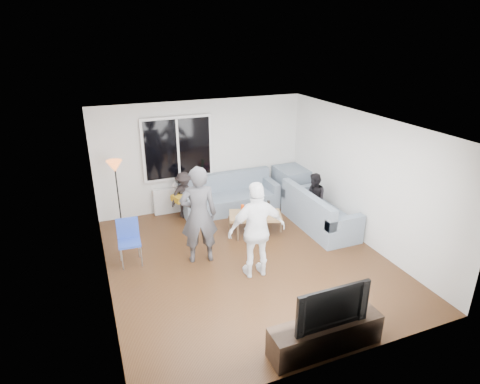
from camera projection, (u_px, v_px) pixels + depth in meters
name	position (u px, v px, depth m)	size (l,w,h in m)	color
floor	(247.00, 261.00, 7.63)	(5.00, 5.50, 0.04)	#56351C
ceiling	(248.00, 123.00, 6.64)	(5.00, 5.50, 0.04)	white
wall_back	(202.00, 155.00, 9.52)	(5.00, 0.04, 2.60)	silver
wall_front	(338.00, 280.00, 4.75)	(5.00, 0.04, 2.60)	silver
wall_left	(99.00, 220.00, 6.27)	(0.04, 5.50, 2.60)	silver
wall_right	(364.00, 179.00, 8.00)	(0.04, 5.50, 2.60)	silver
window_frame	(178.00, 148.00, 9.15)	(1.62, 0.06, 1.47)	white
window_glass	(178.00, 149.00, 9.12)	(1.50, 0.02, 1.35)	black
window_mullion	(178.00, 149.00, 9.11)	(0.05, 0.03, 1.35)	white
radiator	(181.00, 199.00, 9.58)	(1.30, 0.12, 0.62)	silver
potted_plant	(198.00, 177.00, 9.52)	(0.21, 0.17, 0.38)	#3A6C2B
vase	(175.00, 185.00, 9.36)	(0.16, 0.16, 0.17)	white
sofa_back_section	(230.00, 193.00, 9.59)	(2.30, 0.85, 0.85)	slate
sofa_right_section	(320.00, 209.00, 8.76)	(0.85, 2.00, 0.85)	slate
sofa_corner	(293.00, 184.00, 10.19)	(0.85, 0.85, 0.85)	slate
cushion_yellow	(181.00, 198.00, 9.13)	(0.38, 0.32, 0.14)	#B9891B
cushion_red	(189.00, 195.00, 9.27)	(0.36, 0.30, 0.13)	maroon
coffee_table	(255.00, 223.00, 8.63)	(1.10, 0.60, 0.40)	#A68050
pitcher	(253.00, 211.00, 8.52)	(0.17, 0.17, 0.17)	maroon
side_chair	(129.00, 243.00, 7.34)	(0.40, 0.40, 0.86)	#2946B2
floor_lamp	(118.00, 196.00, 8.51)	(0.32, 0.32, 1.56)	orange
player_left	(199.00, 215.00, 7.28)	(0.68, 0.45, 1.87)	#444348
player_right	(257.00, 230.00, 6.86)	(1.02, 0.43, 1.75)	white
spectator_right	(314.00, 198.00, 8.93)	(0.56, 0.43, 1.15)	black
spectator_back	(184.00, 195.00, 9.19)	(0.71, 0.41, 1.09)	black
tv_console	(325.00, 335.00, 5.42)	(1.60, 0.40, 0.44)	#322219
television	(328.00, 303.00, 5.23)	(1.07, 0.14, 0.61)	black
bottle_d	(266.00, 210.00, 8.46)	(0.07, 0.07, 0.26)	#CF5212
bottle_c	(255.00, 207.00, 8.72)	(0.07, 0.07, 0.17)	#301E0A
bottle_b	(252.00, 213.00, 8.34)	(0.08, 0.08, 0.25)	#187715
bottle_a	(243.00, 210.00, 8.46)	(0.07, 0.07, 0.25)	#E5460D
bottle_e	(268.00, 205.00, 8.75)	(0.07, 0.07, 0.22)	black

